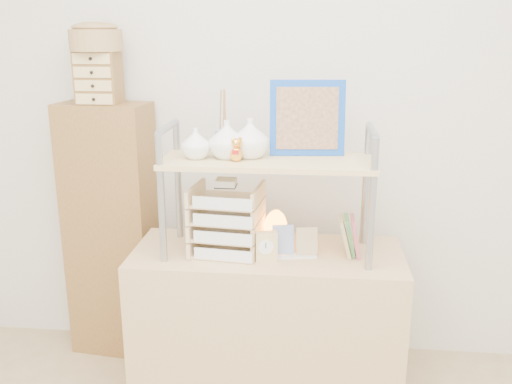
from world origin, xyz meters
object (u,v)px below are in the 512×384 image
Objects in this scene: letter_tray at (227,224)px; cabinet at (112,232)px; desk at (267,327)px; salt_lamp at (276,228)px.

cabinet is at bearing 149.45° from letter_tray.
letter_tray reaches higher than desk.
letter_tray is (0.67, -0.40, 0.21)m from cabinet.
salt_lamp is (0.03, 0.07, 0.46)m from desk.
letter_tray is (-0.18, -0.03, 0.51)m from desk.
desk is 0.54m from letter_tray.
desk is at bearing 8.92° from letter_tray.
salt_lamp is (0.21, 0.09, -0.05)m from letter_tray.
letter_tray is at bearing -155.54° from salt_lamp.
cabinet is 4.01× the size of letter_tray.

